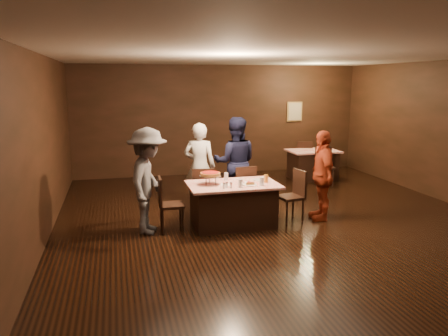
% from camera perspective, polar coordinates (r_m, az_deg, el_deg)
% --- Properties ---
extents(room, '(10.00, 10.04, 3.02)m').
position_cam_1_polar(room, '(7.40, 8.72, 7.93)').
color(room, black).
rests_on(room, ground).
extents(main_table, '(1.60, 1.00, 0.77)m').
position_cam_1_polar(main_table, '(7.83, 1.18, -4.80)').
color(main_table, '#A3160A').
rests_on(main_table, ground).
extents(back_table, '(1.30, 0.90, 0.77)m').
position_cam_1_polar(back_table, '(11.80, 11.49, 0.44)').
color(back_table, red).
rests_on(back_table, ground).
extents(chair_far_left, '(0.47, 0.47, 0.95)m').
position_cam_1_polar(chair_far_left, '(8.43, -2.79, -3.03)').
color(chair_far_left, black).
rests_on(chair_far_left, ground).
extents(chair_far_right, '(0.45, 0.45, 0.95)m').
position_cam_1_polar(chair_far_right, '(8.61, 2.44, -2.71)').
color(chair_far_right, black).
rests_on(chair_far_right, ground).
extents(chair_end_left, '(0.43, 0.43, 0.95)m').
position_cam_1_polar(chair_end_left, '(7.60, -6.87, -4.67)').
color(chair_end_left, black).
rests_on(chair_end_left, ground).
extents(chair_end_right, '(0.48, 0.48, 0.95)m').
position_cam_1_polar(chair_end_right, '(8.16, 8.67, -3.62)').
color(chair_end_right, black).
rests_on(chair_end_right, ground).
extents(chair_back_near, '(0.49, 0.49, 0.95)m').
position_cam_1_polar(chair_back_near, '(11.17, 13.05, 0.24)').
color(chair_back_near, black).
rests_on(chair_back_near, ground).
extents(chair_back_far, '(0.51, 0.51, 0.95)m').
position_cam_1_polar(chair_back_far, '(12.32, 10.32, 1.35)').
color(chair_back_far, black).
rests_on(chair_back_far, ground).
extents(diner_white_jacket, '(0.75, 0.63, 1.75)m').
position_cam_1_polar(diner_white_jacket, '(8.75, -3.20, 0.21)').
color(diner_white_jacket, silver).
rests_on(diner_white_jacket, ground).
extents(diner_navy_hoodie, '(1.05, 0.90, 1.85)m').
position_cam_1_polar(diner_navy_hoodie, '(8.92, 1.47, 0.75)').
color(diner_navy_hoodie, black).
rests_on(diner_navy_hoodie, ground).
extents(diner_grey_knit, '(0.99, 1.31, 1.80)m').
position_cam_1_polar(diner_grey_knit, '(7.47, -9.90, -1.67)').
color(diner_grey_knit, '#56555B').
rests_on(diner_grey_knit, ground).
extents(diner_red_shirt, '(0.58, 1.04, 1.68)m').
position_cam_1_polar(diner_red_shirt, '(8.30, 12.68, -0.94)').
color(diner_red_shirt, '#A1351A').
rests_on(diner_red_shirt, ground).
extents(pizza_stand, '(0.38, 0.38, 0.22)m').
position_cam_1_polar(pizza_stand, '(7.65, -1.80, -0.82)').
color(pizza_stand, black).
rests_on(pizza_stand, main_table).
extents(plate_with_slice, '(0.25, 0.25, 0.06)m').
position_cam_1_polar(plate_with_slice, '(7.63, 3.36, -2.07)').
color(plate_with_slice, white).
rests_on(plate_with_slice, main_table).
extents(plate_empty, '(0.25, 0.25, 0.01)m').
position_cam_1_polar(plate_empty, '(8.03, 4.70, -1.54)').
color(plate_empty, white).
rests_on(plate_empty, main_table).
extents(glass_front_left, '(0.08, 0.08, 0.14)m').
position_cam_1_polar(glass_front_left, '(7.45, 2.17, -2.03)').
color(glass_front_left, silver).
rests_on(glass_front_left, main_table).
extents(glass_front_right, '(0.08, 0.08, 0.14)m').
position_cam_1_polar(glass_front_right, '(7.62, 4.95, -1.77)').
color(glass_front_right, silver).
rests_on(glass_front_right, main_table).
extents(glass_amber, '(0.08, 0.08, 0.14)m').
position_cam_1_polar(glass_amber, '(7.85, 5.52, -1.39)').
color(glass_amber, '#BF7F26').
rests_on(glass_amber, main_table).
extents(glass_back, '(0.08, 0.08, 0.14)m').
position_cam_1_polar(glass_back, '(7.99, 0.28, -1.11)').
color(glass_back, silver).
rests_on(glass_back, main_table).
extents(condiments, '(0.17, 0.10, 0.09)m').
position_cam_1_polar(condiments, '(7.41, 0.42, -2.26)').
color(condiments, silver).
rests_on(condiments, main_table).
extents(napkin_center, '(0.19, 0.19, 0.01)m').
position_cam_1_polar(napkin_center, '(7.82, 3.31, -1.91)').
color(napkin_center, white).
rests_on(napkin_center, main_table).
extents(napkin_left, '(0.21, 0.21, 0.01)m').
position_cam_1_polar(napkin_left, '(7.65, 0.20, -2.18)').
color(napkin_left, white).
rests_on(napkin_left, main_table).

